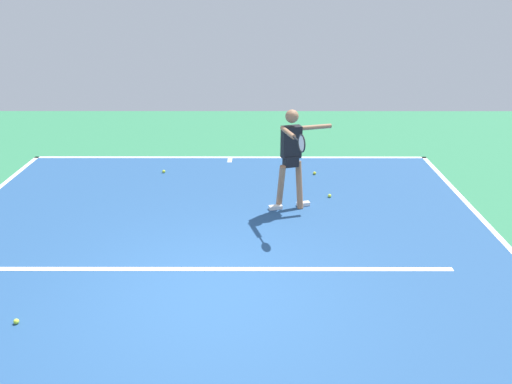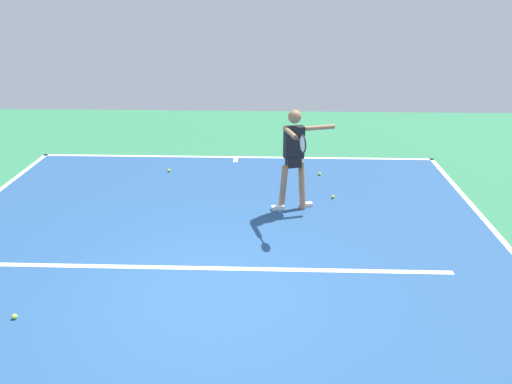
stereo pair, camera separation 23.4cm
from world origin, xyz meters
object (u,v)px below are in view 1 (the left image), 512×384
at_px(tennis_player, 292,153).
at_px(tennis_ball_far_corner, 330,196).
at_px(tennis_ball_near_service_line, 164,171).
at_px(tennis_ball_by_sideline, 315,173).
at_px(tennis_ball_by_baseline, 16,321).

height_order(tennis_player, tennis_ball_far_corner, tennis_player).
height_order(tennis_ball_near_service_line, tennis_ball_by_sideline, same).
bearing_deg(tennis_ball_far_corner, tennis_ball_near_service_line, -21.37).
height_order(tennis_ball_far_corner, tennis_ball_by_baseline, same).
xyz_separation_m(tennis_ball_near_service_line, tennis_ball_far_corner, (-3.44, 1.35, 0.00)).
bearing_deg(tennis_player, tennis_ball_far_corner, -163.71).
bearing_deg(tennis_ball_by_sideline, tennis_ball_far_corner, 97.30).
relative_size(tennis_player, tennis_ball_far_corner, 28.01).
bearing_deg(tennis_ball_by_baseline, tennis_ball_by_sideline, -129.05).
xyz_separation_m(tennis_ball_far_corner, tennis_ball_by_baseline, (4.35, 3.92, 0.00)).
distance_m(tennis_player, tennis_ball_by_sideline, 2.13).
bearing_deg(tennis_player, tennis_ball_by_sideline, -126.09).
height_order(tennis_player, tennis_ball_near_service_line, tennis_player).
xyz_separation_m(tennis_player, tennis_ball_by_sideline, (-0.63, -1.75, -1.04)).
relative_size(tennis_player, tennis_ball_by_sideline, 28.01).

